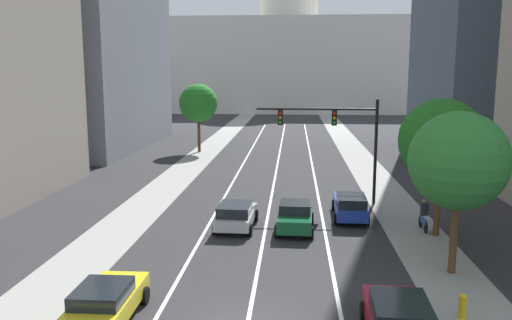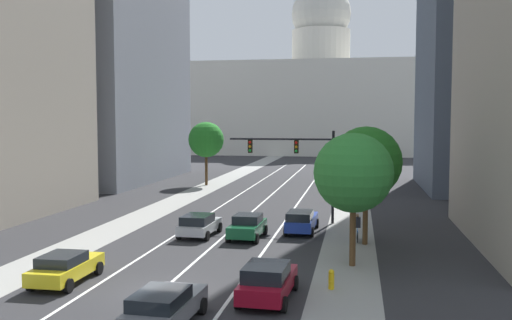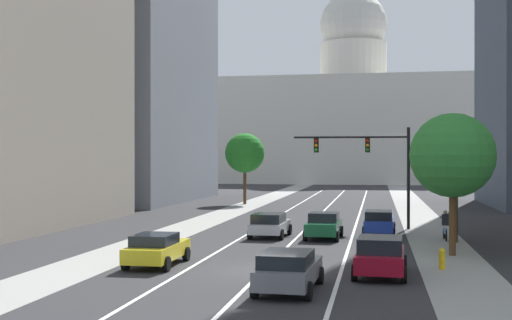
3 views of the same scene
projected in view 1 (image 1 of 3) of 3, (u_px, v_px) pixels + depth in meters
The scene contains 18 objects.
ground_plane at pixel (280, 151), 56.44m from camera, with size 400.00×400.00×0.00m, color #2B2B2D.
sidewalk_left at pixel (198, 158), 52.09m from camera, with size 3.15×130.00×0.01m, color gray.
sidewalk_right at pixel (360, 160), 50.95m from camera, with size 3.15×130.00×0.01m, color gray.
lane_stripe_left at pixel (235, 179), 41.91m from camera, with size 0.16×90.00×0.01m, color white.
lane_stripe_center at pixel (275, 179), 41.68m from camera, with size 0.16×90.00×0.01m, color white.
lane_stripe_right at pixel (315, 180), 41.45m from camera, with size 0.16×90.00×0.01m, color white.
capitol_building at pixel (288, 58), 118.75m from camera, with size 54.78×29.62×38.61m.
car_yellow at pixel (106, 302), 17.69m from camera, with size 2.02×4.34×1.42m.
car_blue at pixel (350, 205), 30.37m from camera, with size 2.04×4.78×1.54m.
car_crimson at pixel (399, 320), 16.22m from camera, with size 2.21×4.46×1.59m.
car_silver at pixel (236, 215), 28.48m from camera, with size 2.19×4.24×1.45m.
car_green at pixel (295, 216), 28.14m from camera, with size 2.11×4.06×1.52m.
traffic_signal_mast at pixel (338, 130), 33.32m from camera, with size 7.71×0.39×6.74m.
fire_hydrant at pixel (463, 306), 18.03m from camera, with size 0.26×0.35×0.91m.
cyclist at pixel (424, 215), 28.05m from camera, with size 0.37×1.70×1.72m.
street_tree_mid_left at pixel (198, 103), 55.30m from camera, with size 4.04×4.04×7.25m.
street_tree_far_right at pixel (441, 141), 26.49m from camera, with size 4.30×4.30×7.15m.
street_tree_mid_right at pixel (459, 161), 21.45m from camera, with size 4.09×4.09×6.88m.
Camera 1 is at (1.48, -15.86, 8.41)m, focal length 36.75 mm.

